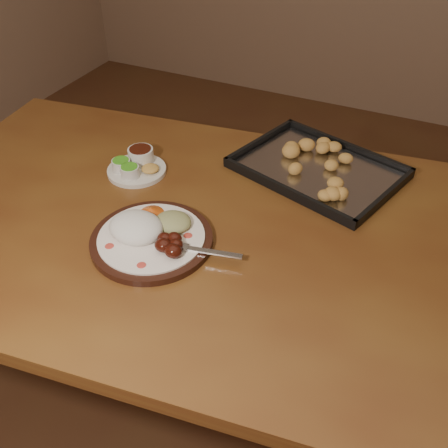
% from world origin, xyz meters
% --- Properties ---
extents(ground, '(4.00, 4.00, 0.00)m').
position_xyz_m(ground, '(0.00, 0.00, 0.00)').
color(ground, '#54371D').
rests_on(ground, ground).
extents(dining_table, '(1.60, 1.08, 0.75)m').
position_xyz_m(dining_table, '(-0.01, -0.29, 0.65)').
color(dining_table, brown).
rests_on(dining_table, ground).
extents(dinner_plate, '(0.34, 0.27, 0.06)m').
position_xyz_m(dinner_plate, '(-0.07, -0.40, 0.77)').
color(dinner_plate, black).
rests_on(dinner_plate, dining_table).
extents(condiment_saucer, '(0.15, 0.15, 0.05)m').
position_xyz_m(condiment_saucer, '(-0.25, -0.17, 0.77)').
color(condiment_saucer, silver).
rests_on(condiment_saucer, dining_table).
extents(baking_tray, '(0.47, 0.41, 0.04)m').
position_xyz_m(baking_tray, '(0.18, 0.03, 0.76)').
color(baking_tray, black).
rests_on(baking_tray, dining_table).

